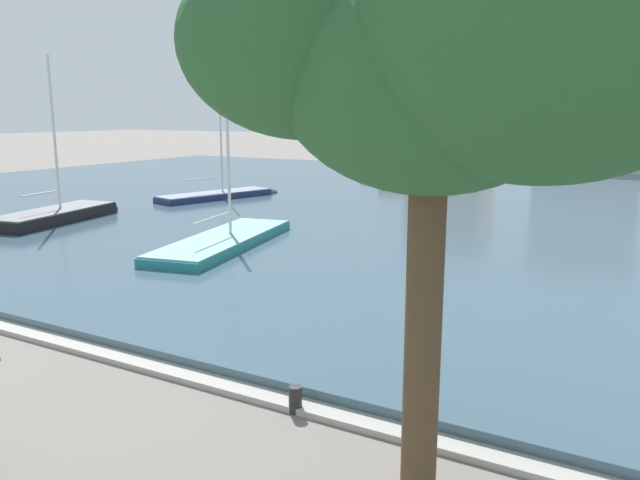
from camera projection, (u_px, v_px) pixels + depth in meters
name	position (u px, v px, depth m)	size (l,w,h in m)	color
harbor_water	(530.00, 212.00, 32.82)	(87.22, 49.17, 0.31)	#3D5666
quay_edge_coping	(266.00, 397.00, 11.65)	(87.22, 0.50, 0.12)	#ADA89E
sailboat_teal	(233.00, 240.00, 24.57)	(4.06, 9.75, 5.67)	teal
sailboat_black	(64.00, 216.00, 29.60)	(3.46, 7.78, 7.94)	black
sailboat_navy	(225.00, 196.00, 37.39)	(3.96, 8.48, 8.28)	navy
sailboat_green	(403.00, 173.00, 49.75)	(3.72, 9.28, 7.17)	#236B42
shade_tree	(456.00, 52.00, 7.45)	(6.89, 4.61, 7.93)	brown
mooring_bollard	(295.00, 399.00, 11.13)	(0.24, 0.24, 0.50)	#232326
townhouse_tall_gabled	(452.00, 118.00, 63.70)	(7.94, 6.10, 9.58)	tan
townhouse_wide_warehouse	(593.00, 122.00, 55.45)	(8.88, 6.43, 9.11)	beige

